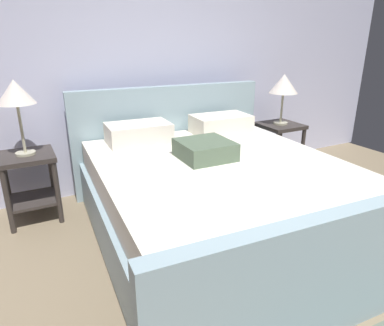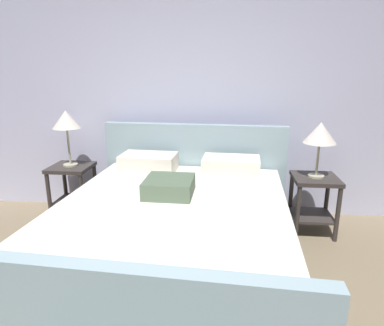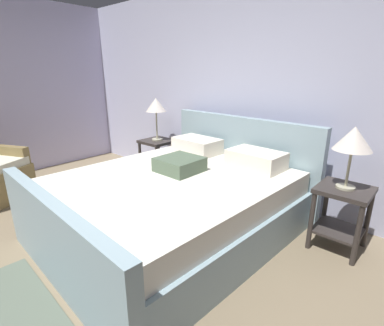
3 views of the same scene
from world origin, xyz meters
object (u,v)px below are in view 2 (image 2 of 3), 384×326
object	(u,v)px
table_lamp_right	(320,134)
nightstand_left	(72,182)
nightstand_right	(314,195)
table_lamp_left	(66,121)
bed	(175,231)

from	to	relation	value
table_lamp_right	nightstand_left	world-z (taller)	table_lamp_right
nightstand_right	nightstand_left	bearing A→B (deg)	176.85
nightstand_right	table_lamp_right	world-z (taller)	table_lamp_right
nightstand_right	table_lamp_left	xyz separation A→B (m)	(-2.64, 0.15, 0.70)
bed	nightstand_right	distance (m)	1.54
table_lamp_right	table_lamp_left	size ratio (longest dim) A/B	0.90
table_lamp_right	nightstand_left	distance (m)	2.72
bed	table_lamp_right	bearing A→B (deg)	31.29
nightstand_left	table_lamp_left	distance (m)	0.70
bed	nightstand_right	size ratio (longest dim) A/B	4.08
table_lamp_right	nightstand_right	bearing A→B (deg)	-116.57
bed	nightstand_right	xyz separation A→B (m)	(1.32, 0.80, 0.06)
bed	nightstand_left	distance (m)	1.63
nightstand_left	nightstand_right	bearing A→B (deg)	-3.15
table_lamp_right	bed	bearing A→B (deg)	-148.71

